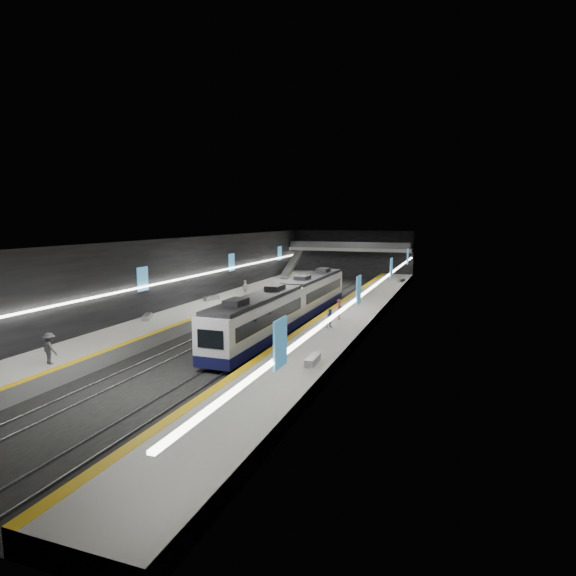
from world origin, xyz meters
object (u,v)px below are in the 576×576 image
at_px(escalator, 292,264).
at_px(bench_left_near, 147,317).
at_px(train, 290,303).
at_px(bench_right_near, 313,360).
at_px(bench_left_far, 211,298).
at_px(passenger_left_b, 50,349).
at_px(bench_right_far, 401,280).
at_px(passenger_right_a, 339,310).
at_px(passenger_left_a, 245,288).
at_px(passenger_right_b, 330,318).

distance_m(escalator, bench_left_near, 34.97).
height_order(train, bench_right_near, train).
relative_size(bench_left_far, passenger_left_b, 0.99).
distance_m(bench_right_far, passenger_right_a, 28.51).
bearing_deg(escalator, train, -70.96).
xyz_separation_m(train, bench_left_far, (-11.00, 5.06, -0.96)).
bearing_deg(bench_right_near, passenger_left_a, 122.17).
bearing_deg(escalator, passenger_left_a, -86.02).
relative_size(escalator, bench_left_far, 4.09).
relative_size(bench_left_near, passenger_right_b, 1.24).
xyz_separation_m(bench_left_near, bench_left_far, (0.42, 10.99, 0.00)).
bearing_deg(bench_left_near, passenger_right_a, -4.89).
distance_m(bench_left_near, bench_left_far, 11.00).
relative_size(passenger_right_a, passenger_right_b, 1.15).
bearing_deg(train, bench_left_far, 155.30).
distance_m(escalator, passenger_left_a, 20.32).
bearing_deg(passenger_left_a, train, 54.96).
bearing_deg(passenger_right_a, passenger_right_b, -174.77).
height_order(train, passenger_left_b, train).
bearing_deg(passenger_right_a, passenger_left_b, 148.15).
bearing_deg(passenger_left_a, passenger_left_b, 9.85).
relative_size(bench_left_far, passenger_left_a, 1.03).
height_order(bench_left_far, passenger_right_b, passenger_right_b).
relative_size(passenger_right_b, passenger_left_a, 0.82).
bearing_deg(bench_right_near, passenger_left_b, -161.57).
distance_m(train, bench_left_near, 12.91).
bearing_deg(passenger_right_b, escalator, 64.51).
bearing_deg(bench_left_near, bench_right_near, -48.14).
xyz_separation_m(bench_left_far, passenger_right_a, (15.73, -5.16, 0.66)).
xyz_separation_m(train, passenger_right_b, (4.83, -3.55, -0.41)).
distance_m(passenger_right_b, passenger_left_a, 18.20).
height_order(bench_right_near, passenger_left_b, passenger_left_b).
relative_size(bench_left_far, passenger_right_a, 1.09).
xyz_separation_m(bench_left_far, passenger_left_a, (2.41, 3.67, 0.71)).
height_order(train, bench_left_near, train).
bearing_deg(escalator, passenger_right_b, -65.49).
height_order(escalator, passenger_left_a, escalator).
distance_m(bench_left_far, bench_right_far, 29.30).
relative_size(passenger_right_a, passenger_left_b, 0.91).
distance_m(passenger_right_b, passenger_left_b, 20.81).
relative_size(train, passenger_left_b, 15.16).
bearing_deg(escalator, passenger_left_b, -88.66).
xyz_separation_m(bench_left_far, bench_right_far, (17.81, 23.27, -0.04)).
bearing_deg(bench_left_far, escalator, 105.36).
distance_m(bench_right_far, passenger_left_a, 24.93).
bearing_deg(bench_left_near, bench_right_far, 37.24).
relative_size(bench_right_near, passenger_left_a, 1.05).
height_order(bench_left_far, bench_right_far, bench_left_far).
bearing_deg(passenger_left_b, passenger_right_a, -111.12).
xyz_separation_m(bench_left_near, passenger_right_b, (16.26, 2.38, 0.55)).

